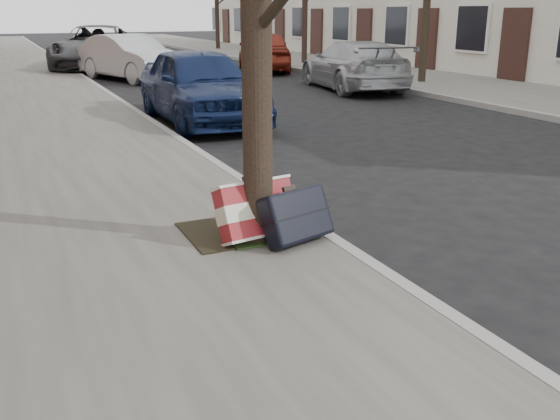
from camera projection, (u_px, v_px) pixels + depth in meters
name	position (u px, v px, depth m)	size (l,w,h in m)	color
ground	(498.00, 255.00, 5.40)	(120.00, 120.00, 0.00)	black
far_sidewalk	(360.00, 70.00, 21.46)	(4.00, 70.00, 0.12)	gray
dirt_patch	(233.00, 231.00, 5.61)	(0.85, 0.85, 0.01)	black
suitcase_red	(256.00, 210.00, 5.37)	(0.68, 0.19, 0.49)	maroon
suitcase_navy	(296.00, 215.00, 5.29)	(0.62, 0.20, 0.45)	black
car_near_front	(200.00, 85.00, 11.57)	(1.65, 4.11, 1.40)	#0F1D44
car_near_mid	(130.00, 58.00, 18.68)	(1.42, 4.07, 1.34)	#B5B8BD
car_near_back	(97.00, 48.00, 21.99)	(2.55, 5.52, 1.53)	#39393E
car_far_front	(353.00, 65.00, 16.46)	(1.79, 4.41, 1.28)	#9EA1A4
car_far_back	(264.00, 51.00, 21.50)	(1.64, 4.08, 1.39)	maroon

